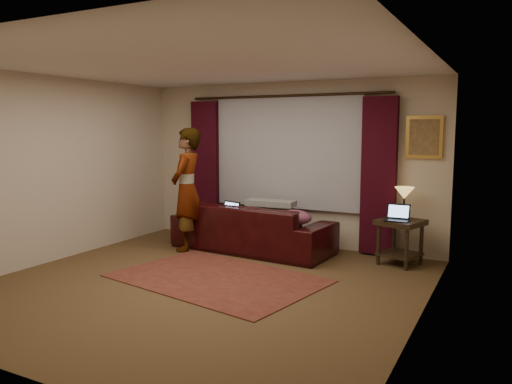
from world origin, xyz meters
TOP-DOWN VIEW (x-y plane):
  - floor at (0.00, 0.00)m, footprint 5.00×5.00m
  - ceiling at (0.00, 0.00)m, footprint 5.00×5.00m
  - wall_back at (0.00, 2.50)m, footprint 5.00×0.02m
  - wall_front at (0.00, -2.50)m, footprint 5.00×0.02m
  - wall_left at (-2.50, 0.00)m, footprint 0.02×5.00m
  - wall_right at (2.50, 0.00)m, footprint 0.02×5.00m
  - sheer_curtain at (0.00, 2.44)m, footprint 2.50×0.05m
  - drape_left at (-1.50, 2.39)m, footprint 0.50×0.14m
  - drape_right at (1.50, 2.39)m, footprint 0.50×0.14m
  - curtain_rod at (0.00, 2.39)m, footprint 0.04×0.04m
  - picture_frame at (2.10, 2.47)m, footprint 0.50×0.04m
  - sofa at (-0.28, 1.80)m, footprint 2.55×1.25m
  - throw_blanket at (-0.06, 1.99)m, footprint 0.77×0.36m
  - clothing_pile at (0.51, 1.59)m, footprint 0.58×0.49m
  - laptop_sofa at (-0.65, 1.63)m, footprint 0.42×0.44m
  - area_rug at (0.02, 0.30)m, footprint 2.79×2.12m
  - end_table at (1.91, 2.03)m, footprint 0.68×0.68m
  - tiffany_lamp at (1.91, 2.19)m, footprint 0.35×0.35m
  - laptop_table at (1.88, 1.90)m, footprint 0.31×0.34m
  - person at (-1.19, 1.38)m, footprint 0.66×0.66m

SIDE VIEW (x-z plane):
  - floor at x=0.00m, z-range -0.01..0.00m
  - area_rug at x=0.02m, z-range 0.00..0.01m
  - end_table at x=1.91m, z-range 0.00..0.63m
  - sofa at x=-0.28m, z-range 0.00..1.00m
  - clothing_pile at x=0.51m, z-range 0.50..0.71m
  - laptop_sofa at x=-0.65m, z-range 0.50..0.74m
  - laptop_table at x=1.88m, z-range 0.63..0.85m
  - tiffany_lamp at x=1.91m, z-range 0.63..1.06m
  - person at x=-1.19m, z-range 0.00..1.88m
  - throw_blanket at x=-0.06m, z-range 0.95..1.04m
  - drape_left at x=-1.50m, z-range 0.03..2.33m
  - drape_right at x=1.50m, z-range 0.03..2.33m
  - wall_back at x=0.00m, z-range 0.00..2.60m
  - wall_front at x=0.00m, z-range 0.00..2.60m
  - wall_left at x=-2.50m, z-range 0.00..2.60m
  - wall_right at x=2.50m, z-range 0.00..2.60m
  - sheer_curtain at x=0.00m, z-range 0.60..2.40m
  - picture_frame at x=2.10m, z-range 1.45..2.05m
  - curtain_rod at x=0.00m, z-range 0.68..4.08m
  - ceiling at x=0.00m, z-range 2.59..2.61m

